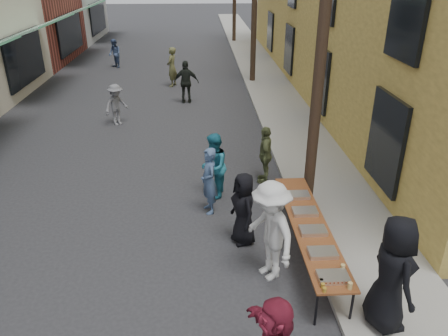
{
  "coord_description": "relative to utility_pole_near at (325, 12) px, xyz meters",
  "views": [
    {
      "loc": [
        1.72,
        -6.3,
        5.43
      ],
      "look_at": [
        2.2,
        2.38,
        1.3
      ],
      "focal_mm": 35.0,
      "sensor_mm": 36.0,
      "label": 1
    }
  ],
  "objects": [
    {
      "name": "ground",
      "position": [
        -4.3,
        -3.0,
        -4.5
      ],
      "size": [
        120.0,
        120.0,
        0.0
      ],
      "primitive_type": "plane",
      "color": "#28282B",
      "rests_on": "ground"
    },
    {
      "name": "sidewalk",
      "position": [
        0.7,
        12.0,
        -4.45
      ],
      "size": [
        2.2,
        60.0,
        0.1
      ],
      "primitive_type": "cube",
      "color": "gray",
      "rests_on": "ground"
    },
    {
      "name": "utility_pole_near",
      "position": [
        0.0,
        0.0,
        0.0
      ],
      "size": [
        0.26,
        0.26,
        9.0
      ],
      "primitive_type": "cylinder",
      "color": "#2D2116",
      "rests_on": "ground"
    },
    {
      "name": "serving_table",
      "position": [
        -0.5,
        -2.12,
        -3.79
      ],
      "size": [
        0.7,
        4.0,
        0.75
      ],
      "color": "brown",
      "rests_on": "ground"
    },
    {
      "name": "catering_tray_sausage",
      "position": [
        -0.5,
        -3.77,
        -3.71
      ],
      "size": [
        0.5,
        0.33,
        0.08
      ],
      "primitive_type": "cube",
      "color": "maroon",
      "rests_on": "serving_table"
    },
    {
      "name": "catering_tray_foil_b",
      "position": [
        -0.5,
        -3.12,
        -3.71
      ],
      "size": [
        0.5,
        0.33,
        0.08
      ],
      "primitive_type": "cube",
      "color": "#B2B2B7",
      "rests_on": "serving_table"
    },
    {
      "name": "catering_tray_buns",
      "position": [
        -0.5,
        -2.42,
        -3.71
      ],
      "size": [
        0.5,
        0.33,
        0.08
      ],
      "primitive_type": "cube",
      "color": "tan",
      "rests_on": "serving_table"
    },
    {
      "name": "catering_tray_foil_d",
      "position": [
        -0.5,
        -1.72,
        -3.71
      ],
      "size": [
        0.5,
        0.33,
        0.08
      ],
      "primitive_type": "cube",
      "color": "#B2B2B7",
      "rests_on": "serving_table"
    },
    {
      "name": "catering_tray_buns_end",
      "position": [
        -0.5,
        -1.02,
        -3.71
      ],
      "size": [
        0.5,
        0.33,
        0.08
      ],
      "primitive_type": "cube",
      "color": "tan",
      "rests_on": "serving_table"
    },
    {
      "name": "condiment_jar_a",
      "position": [
        -0.72,
        -4.07,
        -3.71
      ],
      "size": [
        0.07,
        0.07,
        0.08
      ],
      "primitive_type": "cylinder",
      "color": "#A57F26",
      "rests_on": "serving_table"
    },
    {
      "name": "condiment_jar_b",
      "position": [
        -0.72,
        -3.97,
        -3.71
      ],
      "size": [
        0.07,
        0.07,
        0.08
      ],
      "primitive_type": "cylinder",
      "color": "#A57F26",
      "rests_on": "serving_table"
    },
    {
      "name": "condiment_jar_c",
      "position": [
        -0.72,
        -3.87,
        -3.71
      ],
      "size": [
        0.07,
        0.07,
        0.08
      ],
      "primitive_type": "cylinder",
      "color": "#A57F26",
      "rests_on": "serving_table"
    },
    {
      "name": "cup_stack",
      "position": [
        -0.3,
        -4.02,
        -3.69
      ],
      "size": [
        0.08,
        0.08,
        0.12
      ],
      "primitive_type": "cylinder",
      "color": "tan",
      "rests_on": "serving_table"
    },
    {
      "name": "guest_front_a",
      "position": [
        -1.75,
        -1.54,
        -3.7
      ],
      "size": [
        0.73,
        0.9,
        1.59
      ],
      "primitive_type": "imported",
      "rotation": [
        0.0,
        0.0,
        -1.24
      ],
      "color": "black",
      "rests_on": "ground"
    },
    {
      "name": "guest_front_b",
      "position": [
        -2.44,
        -0.27,
        -3.69
      ],
      "size": [
        0.53,
        0.67,
        1.62
      ],
      "primitive_type": "imported",
      "rotation": [
        0.0,
        0.0,
        -1.31
      ],
      "color": "#445D84",
      "rests_on": "ground"
    },
    {
      "name": "guest_front_c",
      "position": [
        -2.3,
        0.45,
        -3.66
      ],
      "size": [
        0.76,
        0.91,
        1.69
      ],
      "primitive_type": "imported",
      "rotation": [
        0.0,
        0.0,
        -1.73
      ],
      "color": "teal",
      "rests_on": "ground"
    },
    {
      "name": "guest_front_d",
      "position": [
        -1.38,
        -2.7,
        -3.51
      ],
      "size": [
        1.2,
        1.47,
        1.98
      ],
      "primitive_type": "imported",
      "rotation": [
        0.0,
        0.0,
        -1.15
      ],
      "color": "silver",
      "rests_on": "ground"
    },
    {
      "name": "guest_front_e",
      "position": [
        -0.9,
        1.25,
        -3.72
      ],
      "size": [
        0.54,
        0.97,
        1.57
      ],
      "primitive_type": "imported",
      "rotation": [
        0.0,
        0.0,
        -1.76
      ],
      "color": "#5C663B",
      "rests_on": "ground"
    },
    {
      "name": "server",
      "position": [
        0.29,
        -4.11,
        -3.41
      ],
      "size": [
        0.74,
        1.04,
        1.98
      ],
      "primitive_type": "imported",
      "rotation": [
        0.0,
        0.0,
        1.69
      ],
      "color": "black",
      "rests_on": "sidewalk"
    },
    {
      "name": "passerby_left",
      "position": [
        -5.63,
        6.08,
        -3.75
      ],
      "size": [
        1.07,
        1.08,
        1.49
      ],
      "primitive_type": "imported",
      "rotation": [
        0.0,
        0.0,
        0.81
      ],
      "color": "slate",
      "rests_on": "ground"
    },
    {
      "name": "passerby_mid",
      "position": [
        -3.16,
        8.68,
        -3.62
      ],
      "size": [
        1.04,
        0.45,
        1.76
      ],
      "primitive_type": "imported",
      "rotation": [
        0.0,
        0.0,
        3.12
      ],
      "color": "black",
      "rests_on": "ground"
    },
    {
      "name": "passerby_right",
      "position": [
        -3.9,
        11.45,
        -3.58
      ],
      "size": [
        0.64,
        0.78,
        1.83
      ],
      "primitive_type": "imported",
      "rotation": [
        0.0,
        0.0,
        4.37
      ],
      "color": "brown",
      "rests_on": "ground"
    },
    {
      "name": "passerby_far",
      "position": [
        -7.3,
        15.65,
        -3.72
      ],
      "size": [
        0.93,
        0.96,
        1.56
      ],
      "primitive_type": "imported",
      "rotation": [
        0.0,
        0.0,
        5.35
      ],
      "color": "#42567F",
      "rests_on": "ground"
    }
  ]
}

